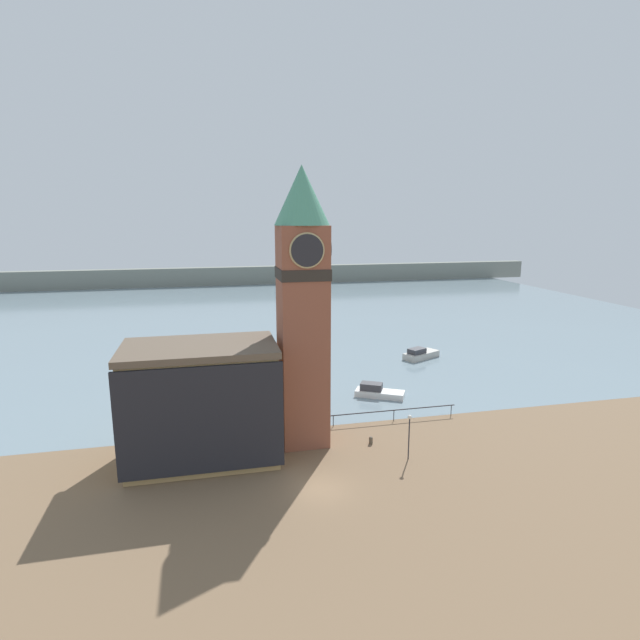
# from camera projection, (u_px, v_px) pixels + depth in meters

# --- Properties ---
(ground_plane) EXTENTS (160.00, 160.00, 0.00)m
(ground_plane) POSITION_uv_depth(u_px,v_px,m) (320.00, 489.00, 34.98)
(ground_plane) COLOR brown
(water) EXTENTS (160.00, 120.00, 0.00)m
(water) POSITION_uv_depth(u_px,v_px,m) (244.00, 310.00, 102.21)
(water) COLOR gray
(water) RESTS_ON ground_plane
(far_shoreline) EXTENTS (180.00, 3.00, 5.00)m
(far_shoreline) POSITION_uv_depth(u_px,v_px,m) (233.00, 276.00, 139.91)
(far_shoreline) COLOR gray
(far_shoreline) RESTS_ON water
(pier_railing) EXTENTS (12.28, 0.08, 1.09)m
(pier_railing) POSITION_uv_depth(u_px,v_px,m) (394.00, 411.00, 46.49)
(pier_railing) COLOR #232328
(pier_railing) RESTS_ON ground_plane
(clock_tower) EXTENTS (4.36, 4.36, 22.65)m
(clock_tower) POSITION_uv_depth(u_px,v_px,m) (303.00, 302.00, 40.13)
(clock_tower) COLOR brown
(clock_tower) RESTS_ON ground_plane
(pier_building) EXTENTS (11.75, 7.29, 9.21)m
(pier_building) POSITION_uv_depth(u_px,v_px,m) (202.00, 403.00, 38.60)
(pier_building) COLOR tan
(pier_building) RESTS_ON ground_plane
(boat_near) EXTENTS (5.39, 4.08, 1.41)m
(boat_near) POSITION_uv_depth(u_px,v_px,m) (378.00, 392.00, 52.97)
(boat_near) COLOR silver
(boat_near) RESTS_ON water
(boat_far) EXTENTS (5.61, 4.17, 1.51)m
(boat_far) POSITION_uv_depth(u_px,v_px,m) (420.00, 354.00, 67.18)
(boat_far) COLOR #B7B2A8
(boat_far) RESTS_ON water
(mooring_bollard_near) EXTENTS (0.34, 0.34, 0.65)m
(mooring_bollard_near) POSITION_uv_depth(u_px,v_px,m) (371.00, 440.00, 41.89)
(mooring_bollard_near) COLOR brown
(mooring_bollard_near) RESTS_ON ground_plane
(lamp_post) EXTENTS (0.32, 0.32, 3.69)m
(lamp_post) POSITION_uv_depth(u_px,v_px,m) (409.00, 428.00, 38.79)
(lamp_post) COLOR #2D2D33
(lamp_post) RESTS_ON ground_plane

